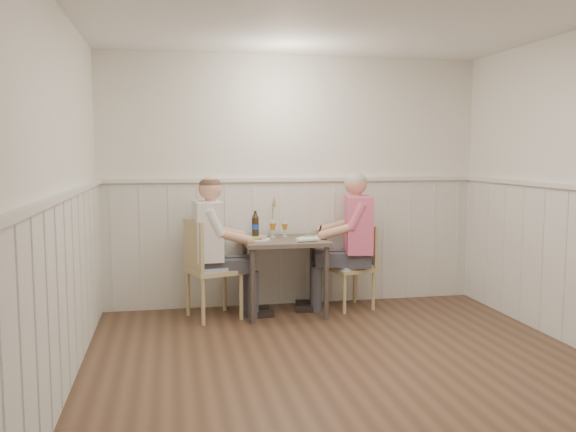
% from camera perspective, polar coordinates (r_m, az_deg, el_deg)
% --- Properties ---
extents(ground_plane, '(4.50, 4.50, 0.00)m').
position_cam_1_polar(ground_plane, '(4.52, 6.43, -14.87)').
color(ground_plane, '#4A3221').
extents(room_shell, '(4.04, 4.54, 2.60)m').
position_cam_1_polar(room_shell, '(4.22, 6.67, 4.76)').
color(room_shell, white).
rests_on(room_shell, ground).
extents(wainscot, '(4.00, 4.49, 1.34)m').
position_cam_1_polar(wainscot, '(4.97, 4.14, -4.66)').
color(wainscot, beige).
rests_on(wainscot, ground).
extents(dining_table, '(0.81, 0.70, 0.75)m').
position_cam_1_polar(dining_table, '(6.04, -0.36, -3.19)').
color(dining_table, brown).
rests_on(dining_table, ground).
extents(chair_right, '(0.50, 0.50, 0.86)m').
position_cam_1_polar(chair_right, '(6.33, 6.23, -4.42)').
color(chair_right, tan).
rests_on(chair_right, ground).
extents(chair_left, '(0.58, 0.58, 0.97)m').
position_cam_1_polar(chair_left, '(5.92, -7.48, -4.59)').
color(chair_left, tan).
rests_on(chair_left, ground).
extents(man_in_pink, '(0.72, 0.52, 1.43)m').
position_cam_1_polar(man_in_pink, '(6.24, 6.17, -3.31)').
color(man_in_pink, '#3F3F47').
rests_on(man_in_pink, ground).
extents(diner_cream, '(0.67, 0.47, 1.40)m').
position_cam_1_polar(diner_cream, '(5.92, -7.09, -3.96)').
color(diner_cream, '#3F3F47').
rests_on(diner_cream, ground).
extents(plate_man, '(0.24, 0.24, 0.06)m').
position_cam_1_polar(plate_man, '(6.05, 2.21, -1.96)').
color(plate_man, white).
rests_on(plate_man, dining_table).
extents(plate_diner, '(0.24, 0.24, 0.06)m').
position_cam_1_polar(plate_diner, '(5.92, -2.93, -2.14)').
color(plate_diner, white).
rests_on(plate_diner, dining_table).
extents(beer_glass_a, '(0.06, 0.06, 0.16)m').
position_cam_1_polar(beer_glass_a, '(6.19, -0.30, -0.96)').
color(beer_glass_a, silver).
rests_on(beer_glass_a, dining_table).
extents(beer_glass_b, '(0.07, 0.07, 0.17)m').
position_cam_1_polar(beer_glass_b, '(6.14, -1.43, -0.93)').
color(beer_glass_b, silver).
rests_on(beer_glass_b, dining_table).
extents(beer_bottle, '(0.07, 0.07, 0.26)m').
position_cam_1_polar(beer_bottle, '(6.20, -3.07, -0.85)').
color(beer_bottle, black).
rests_on(beer_bottle, dining_table).
extents(rolled_napkin, '(0.22, 0.09, 0.05)m').
position_cam_1_polar(rolled_napkin, '(5.83, 1.80, -2.21)').
color(rolled_napkin, white).
rests_on(rolled_napkin, dining_table).
extents(grass_vase, '(0.05, 0.05, 0.42)m').
position_cam_1_polar(grass_vase, '(6.24, -1.56, -0.15)').
color(grass_vase, silver).
rests_on(grass_vase, dining_table).
extents(gingham_mat, '(0.37, 0.33, 0.01)m').
position_cam_1_polar(gingham_mat, '(6.20, -3.42, -1.92)').
color(gingham_mat, '#546E9E').
rests_on(gingham_mat, dining_table).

